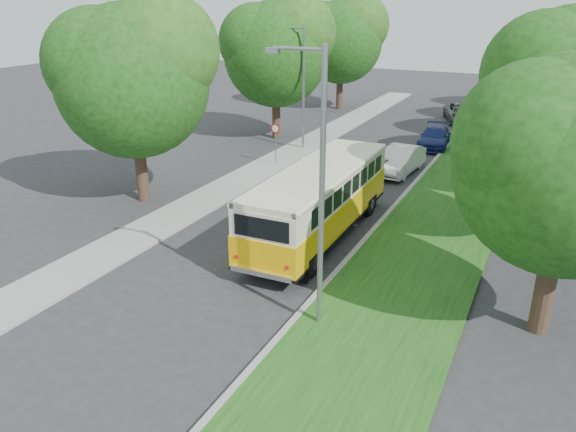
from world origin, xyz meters
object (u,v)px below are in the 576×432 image
at_px(lamppost_far, 302,84).
at_px(car_grey, 462,113).
at_px(lamppost_near, 319,184).
at_px(car_blue, 434,137).
at_px(vintage_bus, 319,203).
at_px(car_white, 400,160).
at_px(car_silver, 371,169).

relative_size(lamppost_far, car_grey, 1.50).
bearing_deg(lamppost_near, car_blue, 93.59).
relative_size(vintage_bus, car_white, 2.24).
xyz_separation_m(lamppost_near, car_white, (-1.88, 16.12, -3.64)).
bearing_deg(car_silver, car_grey, 99.99).
xyz_separation_m(vintage_bus, car_grey, (1.25, 25.56, -0.78)).
bearing_deg(car_grey, lamppost_far, -138.42).
xyz_separation_m(lamppost_far, car_white, (7.02, -2.38, -3.39)).
bearing_deg(lamppost_near, car_white, 96.67).
xyz_separation_m(car_silver, car_blue, (1.47, 8.60, 0.02)).
bearing_deg(lamppost_near, car_silver, 101.58).
bearing_deg(car_blue, car_silver, -104.91).
xyz_separation_m(lamppost_far, vintage_bus, (6.45, -12.49, -2.64)).
height_order(lamppost_far, car_white, lamppost_far).
distance_m(car_silver, car_grey, 17.55).
height_order(lamppost_far, car_blue, lamppost_far).
height_order(lamppost_near, lamppost_far, lamppost_near).
bearing_deg(car_white, lamppost_far, 166.13).
distance_m(car_white, car_grey, 15.47).
distance_m(car_silver, car_white, 2.25).
bearing_deg(car_blue, car_white, -99.24).
xyz_separation_m(lamppost_far, car_grey, (7.70, 13.07, -3.42)).
bearing_deg(car_silver, vintage_bus, -71.44).
xyz_separation_m(car_silver, car_white, (1.00, 2.01, 0.11)).
distance_m(car_blue, car_grey, 8.87).
relative_size(lamppost_near, car_grey, 1.61).
distance_m(car_silver, car_blue, 8.72).
height_order(vintage_bus, car_grey, vintage_bus).
bearing_deg(car_grey, vintage_bus, -110.73).
distance_m(car_white, car_blue, 6.61).
bearing_deg(vintage_bus, lamppost_near, -68.22).
bearing_deg(car_silver, lamppost_far, 159.36).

